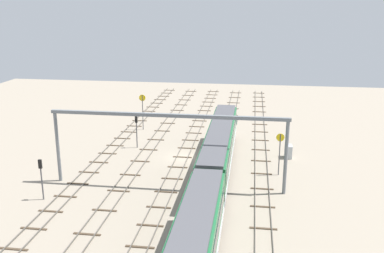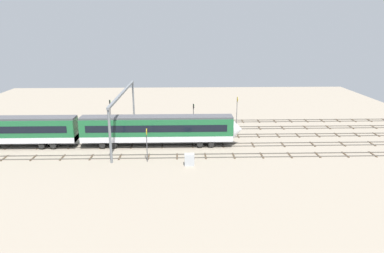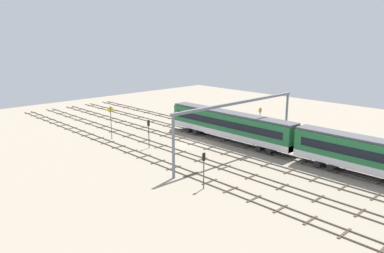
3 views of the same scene
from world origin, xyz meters
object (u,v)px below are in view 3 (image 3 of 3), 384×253
(speed_sign_near_foreground, at_px, (260,117))
(signal_light_trackside_departure, at_px, (204,165))
(signal_light_trackside_approach, at_px, (149,130))
(overhead_gantry, at_px, (239,113))
(speed_sign_mid_trackside, at_px, (111,118))
(train, at_px, (293,140))
(relay_cabinet, at_px, (238,124))

(speed_sign_near_foreground, xyz_separation_m, signal_light_trackside_departure, (-9.78, 23.51, -0.42))
(signal_light_trackside_approach, bearing_deg, speed_sign_near_foreground, -111.20)
(overhead_gantry, distance_m, speed_sign_near_foreground, 13.21)
(speed_sign_near_foreground, height_order, signal_light_trackside_approach, speed_sign_near_foreground)
(speed_sign_mid_trackside, bearing_deg, overhead_gantry, -158.95)
(speed_sign_mid_trackside, bearing_deg, speed_sign_near_foreground, -128.52)
(train, height_order, speed_sign_near_foreground, train)
(relay_cabinet, bearing_deg, overhead_gantry, 129.52)
(speed_sign_mid_trackside, relative_size, signal_light_trackside_departure, 1.30)
(train, bearing_deg, signal_light_trackside_approach, 32.87)
(signal_light_trackside_approach, bearing_deg, relay_cabinet, -93.48)
(signal_light_trackside_departure, height_order, relay_cabinet, signal_light_trackside_departure)
(speed_sign_mid_trackside, xyz_separation_m, relay_cabinet, (-9.80, -21.28, -2.79))
(signal_light_trackside_approach, distance_m, signal_light_trackside_departure, 17.68)
(speed_sign_near_foreground, relative_size, signal_light_trackside_departure, 1.16)
(train, relative_size, signal_light_trackside_approach, 11.49)
(signal_light_trackside_departure, xyz_separation_m, relay_cabinet, (15.72, -25.02, -1.96))
(train, height_order, speed_sign_mid_trackside, speed_sign_mid_trackside)
(overhead_gantry, height_order, speed_sign_near_foreground, overhead_gantry)
(signal_light_trackside_approach, bearing_deg, overhead_gantry, -151.35)
(train, bearing_deg, relay_cabinet, -26.43)
(speed_sign_near_foreground, bearing_deg, relay_cabinet, -14.18)
(speed_sign_near_foreground, height_order, signal_light_trackside_departure, speed_sign_near_foreground)
(train, distance_m, overhead_gantry, 8.50)
(overhead_gantry, xyz_separation_m, relay_cabinet, (10.96, -13.29, -5.58))
(signal_light_trackside_approach, bearing_deg, train, -147.13)
(overhead_gantry, relative_size, relay_cabinet, 15.00)
(speed_sign_near_foreground, xyz_separation_m, speed_sign_mid_trackside, (15.74, 19.78, 0.41))
(signal_light_trackside_departure, bearing_deg, relay_cabinet, -57.85)
(train, distance_m, signal_light_trackside_departure, 16.72)
(signal_light_trackside_approach, xyz_separation_m, relay_cabinet, (-1.21, -19.94, -2.05))
(speed_sign_near_foreground, bearing_deg, overhead_gantry, 113.08)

